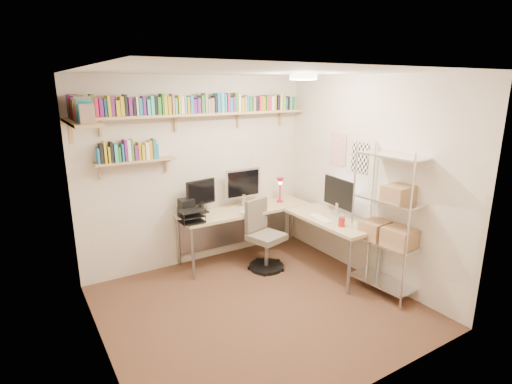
% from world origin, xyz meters
% --- Properties ---
extents(ground, '(3.20, 3.20, 0.00)m').
position_xyz_m(ground, '(0.00, 0.00, 0.00)').
color(ground, '#43301C').
rests_on(ground, ground).
extents(room_shell, '(3.24, 3.04, 2.52)m').
position_xyz_m(room_shell, '(0.00, 0.00, 1.55)').
color(room_shell, beige).
rests_on(room_shell, ground).
extents(wall_shelves, '(3.12, 1.09, 0.80)m').
position_xyz_m(wall_shelves, '(-0.43, 1.30, 2.02)').
color(wall_shelves, tan).
rests_on(wall_shelves, ground).
extents(corner_desk, '(2.04, 1.89, 1.26)m').
position_xyz_m(corner_desk, '(0.62, 0.97, 0.72)').
color(corner_desk, tan).
rests_on(corner_desk, ground).
extents(office_chair, '(0.50, 0.51, 0.93)m').
position_xyz_m(office_chair, '(0.59, 0.80, 0.39)').
color(office_chair, black).
rests_on(office_chair, ground).
extents(wire_rack, '(0.43, 0.78, 1.73)m').
position_xyz_m(wire_rack, '(1.42, -0.53, 0.89)').
color(wire_rack, silver).
rests_on(wire_rack, ground).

